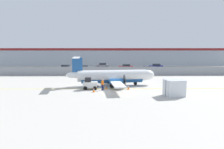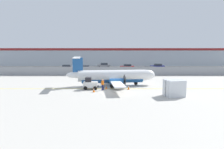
% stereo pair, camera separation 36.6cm
% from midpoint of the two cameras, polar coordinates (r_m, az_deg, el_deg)
% --- Properties ---
extents(ground_plane, '(140.00, 140.00, 0.01)m').
position_cam_midpoint_polar(ground_plane, '(31.74, 1.28, -4.08)').
color(ground_plane, '#BCB7AD').
extents(perimeter_fence, '(98.00, 0.10, 2.10)m').
position_cam_midpoint_polar(perimeter_fence, '(47.39, 0.81, 1.09)').
color(perimeter_fence, gray).
rests_on(perimeter_fence, ground).
extents(parking_lot_strip, '(98.00, 17.00, 0.12)m').
position_cam_midpoint_polar(parking_lot_strip, '(58.94, 0.63, 1.30)').
color(parking_lot_strip, '#38383A').
rests_on(parking_lot_strip, ground).
extents(background_building, '(91.00, 8.10, 6.50)m').
position_cam_midpoint_polar(background_building, '(77.15, 0.45, 5.12)').
color(background_building, '#A8B2BC').
rests_on(background_building, ground).
extents(commuter_airplane, '(15.30, 16.08, 4.92)m').
position_cam_midpoint_polar(commuter_airplane, '(34.16, 0.77, -0.54)').
color(commuter_airplane, white).
rests_on(commuter_airplane, ground).
extents(baggage_tug, '(2.33, 1.39, 1.88)m').
position_cam_midpoint_polar(baggage_tug, '(31.42, -6.03, -2.66)').
color(baggage_tug, silver).
rests_on(baggage_tug, ground).
extents(ground_crew_worker, '(0.48, 0.48, 1.70)m').
position_cam_midpoint_polar(ground_crew_worker, '(30.49, -2.47, -2.74)').
color(ground_crew_worker, '#191E4C').
rests_on(ground_crew_worker, ground).
extents(cargo_container, '(2.70, 2.38, 2.20)m').
position_cam_midpoint_polar(cargo_container, '(27.98, 17.56, -3.70)').
color(cargo_container, silver).
rests_on(cargo_container, ground).
extents(traffic_cone_near_left, '(0.36, 0.36, 0.64)m').
position_cam_midpoint_polar(traffic_cone_near_left, '(34.38, -5.83, -2.70)').
color(traffic_cone_near_left, orange).
rests_on(traffic_cone_near_left, ground).
extents(traffic_cone_near_right, '(0.36, 0.36, 0.64)m').
position_cam_midpoint_polar(traffic_cone_near_right, '(31.25, 4.95, -3.71)').
color(traffic_cone_near_right, orange).
rests_on(traffic_cone_near_right, ground).
extents(traffic_cone_far_left, '(0.36, 0.36, 0.64)m').
position_cam_midpoint_polar(traffic_cone_far_left, '(29.38, -4.99, -4.43)').
color(traffic_cone_far_left, orange).
rests_on(traffic_cone_far_left, ground).
extents(traffic_cone_far_right, '(0.36, 0.36, 0.64)m').
position_cam_midpoint_polar(traffic_cone_far_right, '(31.56, -1.43, -3.57)').
color(traffic_cone_far_right, orange).
rests_on(traffic_cone_far_right, ground).
extents(parked_car_0, '(4.28, 2.17, 1.58)m').
position_cam_midpoint_polar(parked_car_0, '(59.12, -12.61, 1.95)').
color(parked_car_0, silver).
rests_on(parked_car_0, parking_lot_strip).
extents(parked_car_1, '(4.33, 2.29, 1.58)m').
position_cam_midpoint_polar(parked_car_1, '(56.17, -7.61, 1.79)').
color(parked_car_1, gray).
rests_on(parked_car_1, parking_lot_strip).
extents(parked_car_2, '(4.25, 2.10, 1.58)m').
position_cam_midpoint_polar(parked_car_2, '(65.08, -2.29, 2.60)').
color(parked_car_2, gray).
rests_on(parked_car_2, parking_lot_strip).
extents(parked_car_3, '(4.20, 2.00, 1.58)m').
position_cam_midpoint_polar(parked_car_3, '(60.00, 4.39, 2.18)').
color(parked_car_3, red).
rests_on(parked_car_3, parking_lot_strip).
extents(parked_car_4, '(4.36, 2.35, 1.58)m').
position_cam_midpoint_polar(parked_car_4, '(53.50, 10.61, 1.45)').
color(parked_car_4, red).
rests_on(parked_car_4, parking_lot_strip).
extents(parked_car_5, '(4.25, 2.10, 1.58)m').
position_cam_midpoint_polar(parked_car_5, '(63.31, 12.92, 2.29)').
color(parked_car_5, navy).
rests_on(parked_car_5, parking_lot_strip).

